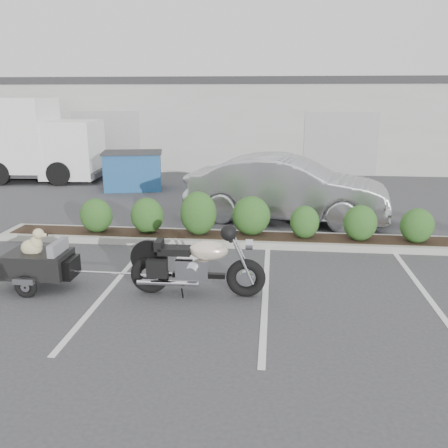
# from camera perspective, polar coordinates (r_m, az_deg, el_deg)

# --- Properties ---
(ground) EXTENTS (90.00, 90.00, 0.00)m
(ground) POSITION_cam_1_polar(r_m,az_deg,el_deg) (8.87, -2.72, -6.31)
(ground) COLOR #38383A
(ground) RESTS_ON ground
(planter_kerb) EXTENTS (12.00, 1.00, 0.15)m
(planter_kerb) POSITION_cam_1_polar(r_m,az_deg,el_deg) (10.83, 4.28, -1.88)
(planter_kerb) COLOR #9E9E93
(planter_kerb) RESTS_ON ground
(building) EXTENTS (26.00, 10.00, 4.00)m
(building) POSITION_cam_1_polar(r_m,az_deg,el_deg) (25.21, 3.19, 12.38)
(building) COLOR #9EA099
(building) RESTS_ON ground
(motorcycle) EXTENTS (2.29, 0.77, 1.32)m
(motorcycle) POSITION_cam_1_polar(r_m,az_deg,el_deg) (7.90, -3.31, -5.00)
(motorcycle) COLOR black
(motorcycle) RESTS_ON ground
(pet_trailer) EXTENTS (1.81, 1.01, 1.09)m
(pet_trailer) POSITION_cam_1_polar(r_m,az_deg,el_deg) (8.82, -21.49, -4.35)
(pet_trailer) COLOR black
(pet_trailer) RESTS_ON ground
(sedan) EXTENTS (5.48, 2.74, 1.73)m
(sedan) POSITION_cam_1_polar(r_m,az_deg,el_deg) (12.67, 7.59, 4.23)
(sedan) COLOR #A7A7AE
(sedan) RESTS_ON ground
(dumpster) EXTENTS (2.31, 1.82, 1.35)m
(dumpster) POSITION_cam_1_polar(r_m,az_deg,el_deg) (17.17, -10.88, 6.37)
(dumpster) COLOR navy
(dumpster) RESTS_ON ground
(delivery_truck) EXTENTS (7.04, 2.85, 3.15)m
(delivery_truck) POSITION_cam_1_polar(r_m,az_deg,el_deg) (20.35, -24.03, 9.05)
(delivery_truck) COLOR white
(delivery_truck) RESTS_ON ground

